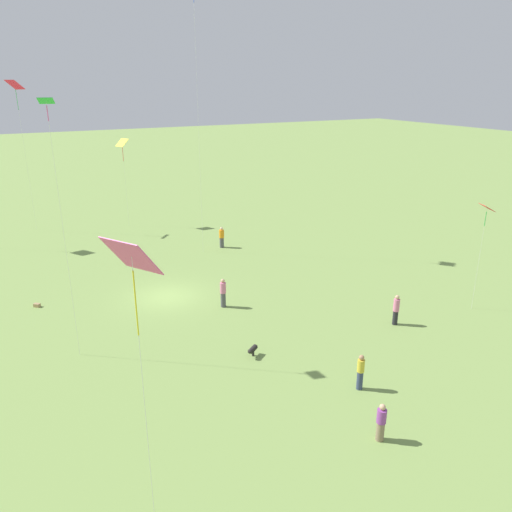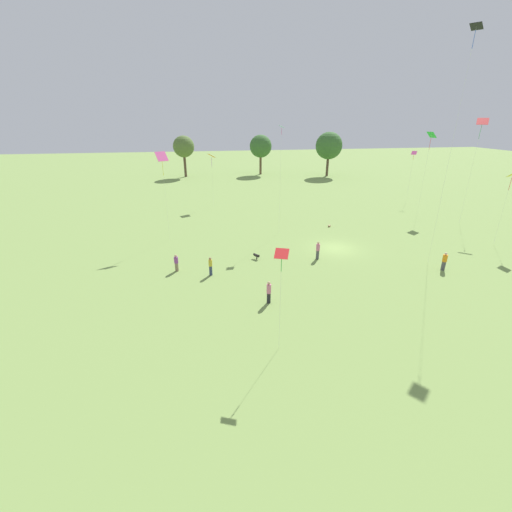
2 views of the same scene
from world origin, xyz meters
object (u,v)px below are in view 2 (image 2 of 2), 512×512
object	(u,v)px
kite_6	(281,135)
person_2	(211,266)
person_0	(176,263)
kite_4	(472,46)
dog_0	(256,255)
kite_8	(211,157)
kite_3	(414,155)
person_4	(444,261)
kite_7	(482,124)
kite_2	(162,159)
person_1	(269,292)
person_3	(318,250)
picnic_bag_0	(329,226)
kite_0	(282,257)
kite_5	(431,137)
kite_1	(512,176)

from	to	relation	value
kite_6	person_2	bearing A→B (deg)	-160.66
person_0	kite_4	distance (m)	30.22
kite_4	dog_0	xyz separation A→B (m)	(-16.57, 3.92, -18.12)
kite_8	kite_3	bearing A→B (deg)	-67.84
kite_4	person_4	bearing A→B (deg)	-161.84
kite_3	kite_4	size ratio (longest dim) A/B	0.41
kite_3	kite_7	xyz separation A→B (m)	(-0.35, -13.08, 4.86)
kite_2	kite_3	bearing A→B (deg)	32.98
kite_7	kite_8	distance (m)	36.37
person_1	person_2	world-z (taller)	person_1
kite_6	kite_8	xyz separation A→B (m)	(-7.06, 16.06, -3.85)
person_3	picnic_bag_0	size ratio (longest dim) A/B	4.20
kite_0	kite_8	world-z (taller)	kite_8
kite_3	dog_0	world-z (taller)	kite_3
kite_6	person_3	bearing A→B (deg)	-108.99
person_3	kite_5	world-z (taller)	kite_5
kite_5	picnic_bag_0	xyz separation A→B (m)	(-15.69, -4.39, -10.68)
kite_1	kite_8	size ratio (longest dim) A/B	1.01
person_4	kite_1	world-z (taller)	kite_1
person_2	person_3	bearing A→B (deg)	-106.69
person_0	picnic_bag_0	bearing A→B (deg)	-12.32
kite_7	dog_0	bearing A→B (deg)	-79.72
person_3	kite_6	xyz separation A→B (m)	(-1.86, 8.84, 10.56)
person_0	person_3	distance (m)	13.92
person_3	person_4	distance (m)	11.68
person_2	kite_2	distance (m)	14.18
person_2	kite_0	world-z (taller)	kite_0
kite_7	dog_0	distance (m)	32.70
kite_1	person_4	bearing A→B (deg)	45.64
kite_3	person_3	bearing A→B (deg)	-48.43
kite_0	kite_3	world-z (taller)	kite_3
person_0	kite_3	bearing A→B (deg)	-10.81
person_3	kite_4	xyz separation A→B (m)	(10.47, -2.82, 17.58)
kite_0	person_2	bearing A→B (deg)	174.64
kite_1	picnic_bag_0	xyz separation A→B (m)	(-15.82, 9.63, -7.52)
person_1	kite_4	xyz separation A→B (m)	(17.17, 4.95, 17.59)
kite_2	kite_5	world-z (taller)	kite_5
kite_2	kite_4	distance (m)	29.52
kite_7	kite_8	bearing A→B (deg)	-120.95
person_0	kite_8	size ratio (longest dim) A/B	0.20
kite_4	picnic_bag_0	distance (m)	23.16
kite_1	dog_0	distance (m)	28.16
person_4	kite_7	size ratio (longest dim) A/B	0.13
kite_1	kite_8	distance (m)	38.62
kite_6	kite_7	world-z (taller)	kite_7
person_2	person_3	xyz separation A→B (m)	(10.83, 1.94, 0.04)
kite_2	picnic_bag_0	world-z (taller)	kite_2
person_0	kite_8	distance (m)	26.75
person_4	person_3	bearing A→B (deg)	178.02
person_0	kite_6	size ratio (longest dim) A/B	0.13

